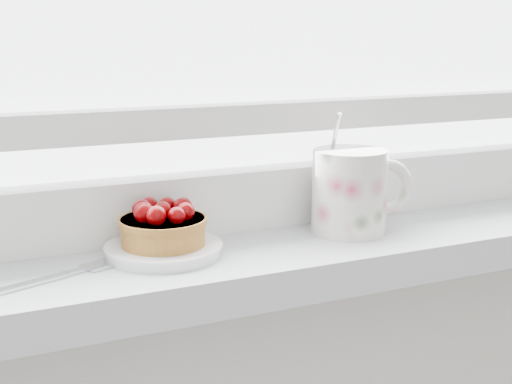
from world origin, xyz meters
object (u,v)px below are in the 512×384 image
saucer (164,250)px  floral_mug (352,189)px  fork (51,278)px  raspberry_tart (163,225)px

saucer → floral_mug: floral_mug is taller
floral_mug → fork: 0.35m
raspberry_tart → floral_mug: floral_mug is taller
raspberry_tart → floral_mug: 0.23m
floral_mug → raspberry_tart: bearing=178.3°
raspberry_tart → fork: (-0.12, -0.03, -0.03)m
saucer → raspberry_tart: bearing=-164.8°
saucer → floral_mug: size_ratio=0.89×
saucer → raspberry_tart: (-0.00, -0.00, 0.03)m
saucer → floral_mug: 0.23m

